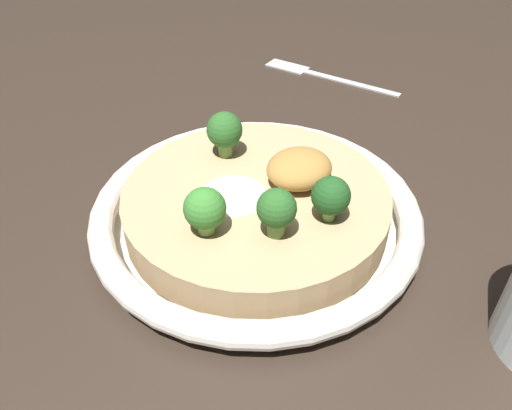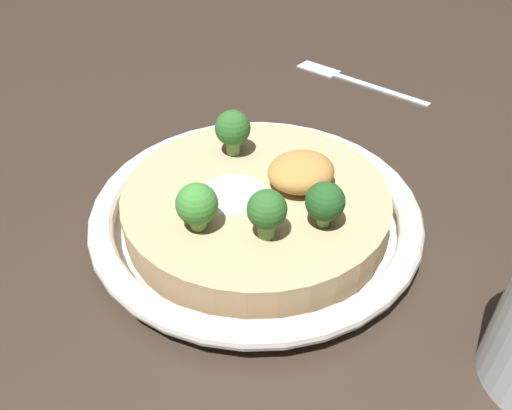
{
  "view_description": "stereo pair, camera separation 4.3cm",
  "coord_description": "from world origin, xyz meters",
  "px_view_note": "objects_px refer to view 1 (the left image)",
  "views": [
    {
      "loc": [
        0.2,
        0.26,
        0.29
      ],
      "look_at": [
        0.0,
        0.0,
        0.02
      ],
      "focal_mm": 35.0,
      "sensor_mm": 36.0,
      "label": 1
    },
    {
      "loc": [
        0.17,
        0.29,
        0.29
      ],
      "look_at": [
        0.0,
        0.0,
        0.02
      ],
      "focal_mm": 35.0,
      "sensor_mm": 36.0,
      "label": 2
    }
  ],
  "objects_px": {
    "broccoli_front_left": "(225,131)",
    "risotto_bowl": "(256,210)",
    "broccoli_back_left": "(331,197)",
    "broccoli_back": "(277,210)",
    "fork_utensil": "(317,73)",
    "broccoli_back_right": "(205,210)"
  },
  "relations": [
    {
      "from": "broccoli_back",
      "to": "fork_utensil",
      "type": "distance_m",
      "value": 0.38
    },
    {
      "from": "broccoli_front_left",
      "to": "risotto_bowl",
      "type": "bearing_deg",
      "value": 79.7
    },
    {
      "from": "broccoli_front_left",
      "to": "broccoli_back_right",
      "type": "distance_m",
      "value": 0.11
    },
    {
      "from": "risotto_bowl",
      "to": "broccoli_back_left",
      "type": "bearing_deg",
      "value": 109.89
    },
    {
      "from": "risotto_bowl",
      "to": "fork_utensil",
      "type": "xyz_separation_m",
      "value": [
        -0.26,
        -0.2,
        -0.02
      ]
    },
    {
      "from": "broccoli_back_left",
      "to": "broccoli_back_right",
      "type": "relative_size",
      "value": 0.97
    },
    {
      "from": "broccoli_back_left",
      "to": "broccoli_front_left",
      "type": "height_order",
      "value": "broccoli_front_left"
    },
    {
      "from": "risotto_bowl",
      "to": "broccoli_front_left",
      "type": "xyz_separation_m",
      "value": [
        -0.01,
        -0.06,
        0.05
      ]
    },
    {
      "from": "risotto_bowl",
      "to": "broccoli_front_left",
      "type": "distance_m",
      "value": 0.08
    },
    {
      "from": "risotto_bowl",
      "to": "broccoli_back",
      "type": "relative_size",
      "value": 7.06
    },
    {
      "from": "broccoli_back_right",
      "to": "risotto_bowl",
      "type": "bearing_deg",
      "value": -163.7
    },
    {
      "from": "broccoli_back_left",
      "to": "broccoli_back",
      "type": "bearing_deg",
      "value": -14.05
    },
    {
      "from": "risotto_bowl",
      "to": "broccoli_back_right",
      "type": "xyz_separation_m",
      "value": [
        0.06,
        0.02,
        0.04
      ]
    },
    {
      "from": "risotto_bowl",
      "to": "broccoli_back_right",
      "type": "bearing_deg",
      "value": 16.3
    },
    {
      "from": "risotto_bowl",
      "to": "fork_utensil",
      "type": "distance_m",
      "value": 0.33
    },
    {
      "from": "broccoli_back_left",
      "to": "fork_utensil",
      "type": "relative_size",
      "value": 0.2
    },
    {
      "from": "broccoli_back",
      "to": "risotto_bowl",
      "type": "bearing_deg",
      "value": -112.19
    },
    {
      "from": "broccoli_back_left",
      "to": "broccoli_front_left",
      "type": "xyz_separation_m",
      "value": [
        0.01,
        -0.12,
        0.0
      ]
    },
    {
      "from": "broccoli_back_left",
      "to": "broccoli_back",
      "type": "relative_size",
      "value": 0.94
    },
    {
      "from": "broccoli_back",
      "to": "broccoli_back_right",
      "type": "distance_m",
      "value": 0.05
    },
    {
      "from": "risotto_bowl",
      "to": "broccoli_back_left",
      "type": "relative_size",
      "value": 7.54
    },
    {
      "from": "broccoli_back_left",
      "to": "fork_utensil",
      "type": "bearing_deg",
      "value": -131.99
    }
  ]
}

